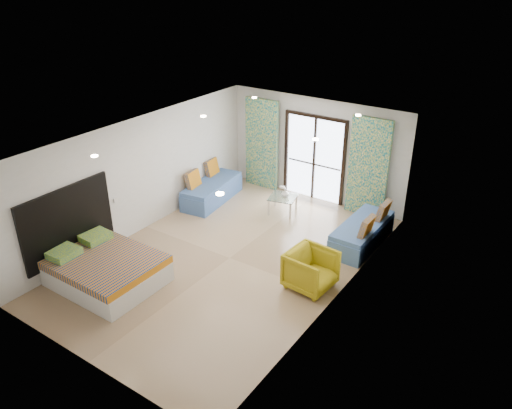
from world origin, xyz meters
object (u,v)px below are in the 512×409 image
Objects in this scene: bed at (106,270)px; armchair at (311,268)px; coffee_table at (283,198)px; daybed_right at (363,233)px; daybed_left at (211,190)px.

bed is 2.34× the size of armchair.
coffee_table reaches higher than bed.
coffee_table is at bearing 45.59° from armchair.
armchair is at bearing -94.00° from daybed_right.
daybed_right is (3.60, 4.22, 0.01)m from bed.
daybed_left is 2.35× the size of armchair.
daybed_right is 2.34m from coffee_table.
daybed_right is at bearing -8.92° from coffee_table.
armchair is (4.06, -1.98, 0.13)m from daybed_left.
daybed_right reaches higher than coffee_table.
coffee_table is 3.26m from armchair.
coffee_table is (1.92, 0.48, 0.08)m from daybed_left.
daybed_left reaches higher than daybed_right.
bed is 4.76m from coffee_table.
daybed_left is 2.58× the size of coffee_table.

